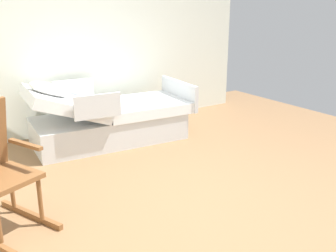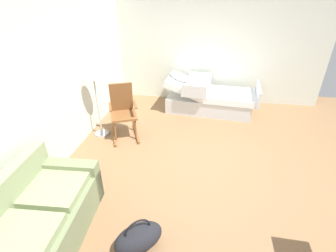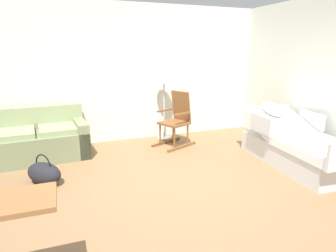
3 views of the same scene
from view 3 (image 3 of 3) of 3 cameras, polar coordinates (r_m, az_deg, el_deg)
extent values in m
plane|color=olive|center=(4.06, 2.37, -11.82)|extent=(6.92, 6.92, 0.00)
cube|color=silver|center=(6.05, -7.25, 10.07)|extent=(5.73, 0.10, 2.70)
cube|color=silver|center=(5.21, 23.65, -4.95)|extent=(1.04, 2.00, 0.35)
cube|color=white|center=(4.81, 27.50, -3.87)|extent=(1.01, 1.23, 0.14)
cube|color=white|center=(5.52, 20.45, 0.74)|extent=(0.99, 1.01, 0.45)
ellipsoid|color=white|center=(5.61, 19.56, 3.16)|extent=(0.38, 0.53, 0.29)
cube|color=silver|center=(5.02, 17.52, 0.32)|extent=(0.08, 0.56, 0.28)
cube|color=silver|center=(5.64, 26.10, 1.00)|extent=(0.08, 0.56, 0.28)
cylinder|color=black|center=(5.65, 15.55, -4.12)|extent=(0.10, 0.10, 0.10)
cylinder|color=black|center=(6.05, 21.39, -3.37)|extent=(0.10, 0.10, 0.10)
cylinder|color=black|center=(4.48, 26.42, -10.11)|extent=(0.10, 0.10, 0.10)
cube|color=#737D57|center=(5.46, -23.83, -3.58)|extent=(1.65, 0.95, 0.45)
cube|color=gray|center=(5.36, -28.02, -1.40)|extent=(0.71, 0.69, 0.10)
cube|color=gray|center=(5.36, -20.19, -0.57)|extent=(0.71, 0.69, 0.10)
cube|color=gray|center=(5.69, -24.38, 1.50)|extent=(1.61, 0.27, 0.40)
cube|color=#737D57|center=(5.48, -16.51, -2.02)|extent=(0.24, 0.86, 0.60)
cube|color=brown|center=(5.88, -0.38, -3.10)|extent=(0.71, 0.34, 0.05)
cube|color=brown|center=(5.60, 2.72, -4.04)|extent=(0.71, 0.34, 0.05)
cylinder|color=brown|center=(5.42, 1.24, -2.16)|extent=(0.04, 0.04, 0.40)
cylinder|color=brown|center=(5.68, -1.55, -1.38)|extent=(0.04, 0.04, 0.40)
cylinder|color=brown|center=(5.68, 3.82, -1.42)|extent=(0.04, 0.04, 0.40)
cylinder|color=brown|center=(5.93, 1.05, -0.70)|extent=(0.04, 0.04, 0.40)
cube|color=brown|center=(5.62, 1.15, 0.56)|extent=(0.61, 0.62, 0.04)
cube|color=brown|center=(5.70, 2.57, 3.83)|extent=(0.28, 0.44, 0.60)
cube|color=brown|center=(5.40, 2.77, 2.38)|extent=(0.37, 0.19, 0.03)
cube|color=brown|center=(5.72, -0.64, 3.06)|extent=(0.37, 0.19, 0.03)
cylinder|color=#B2B5BA|center=(6.17, -0.75, -2.36)|extent=(0.28, 0.28, 0.03)
cylinder|color=#B2B5BA|center=(6.03, -0.77, 3.02)|extent=(0.03, 0.03, 1.15)
cone|color=silver|center=(5.93, -0.79, 9.90)|extent=(0.34, 0.34, 0.30)
ellipsoid|color=black|center=(4.45, -22.89, -8.46)|extent=(0.60, 0.64, 0.30)
torus|color=black|center=(4.40, -23.06, -6.89)|extent=(0.20, 0.25, 0.30)
camera|label=1|loc=(5.58, -31.83, 12.07)|focal=41.53mm
camera|label=2|loc=(4.08, -52.83, 19.77)|focal=26.08mm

